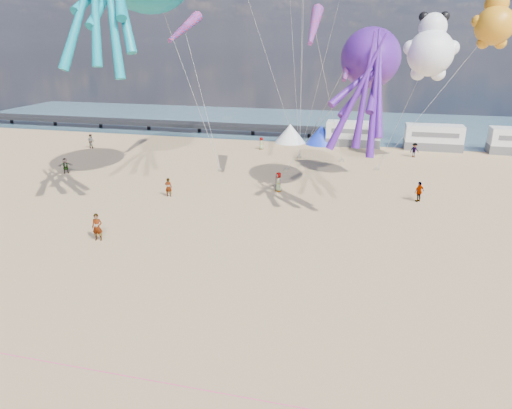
{
  "coord_description": "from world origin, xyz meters",
  "views": [
    {
      "loc": [
        7.63,
        -17.98,
        12.48
      ],
      "look_at": [
        1.76,
        6.0,
        3.59
      ],
      "focal_mm": 32.0,
      "sensor_mm": 36.0,
      "label": 1
    }
  ],
  "objects_px": {
    "motorhome_0": "(353,134)",
    "kite_panda": "(430,53)",
    "sandbag_d": "(342,161)",
    "sandbag_e": "(300,157)",
    "beachgoer_3": "(419,192)",
    "beachgoer_5": "(168,187)",
    "tent_white": "(290,133)",
    "standing_person": "(97,227)",
    "beachgoer_0": "(278,182)",
    "tent_blue": "(321,135)",
    "beachgoer_4": "(65,166)",
    "kite_teddy_orange": "(494,26)",
    "windsock_left": "(184,28)",
    "motorhome_1": "(433,137)",
    "beachgoer_6": "(261,143)",
    "sandbag_b": "(286,170)",
    "kite_octopus_purple": "(371,58)",
    "windsock_mid": "(314,26)",
    "beachgoer_2": "(414,150)",
    "windsock_right": "(348,61)",
    "sandbag_c": "(377,169)",
    "beachgoer_1": "(91,141)",
    "sandbag_a": "(221,170)"
  },
  "relations": [
    {
      "from": "kite_octopus_purple",
      "to": "sandbag_a",
      "type": "bearing_deg",
      "value": -175.28
    },
    {
      "from": "motorhome_1",
      "to": "sandbag_e",
      "type": "height_order",
      "value": "motorhome_1"
    },
    {
      "from": "tent_white",
      "to": "standing_person",
      "type": "distance_m",
      "value": 34.33
    },
    {
      "from": "sandbag_d",
      "to": "kite_panda",
      "type": "distance_m",
      "value": 15.85
    },
    {
      "from": "beachgoer_1",
      "to": "kite_teddy_orange",
      "type": "relative_size",
      "value": 0.29
    },
    {
      "from": "beachgoer_3",
      "to": "beachgoer_5",
      "type": "distance_m",
      "value": 20.81
    },
    {
      "from": "tent_white",
      "to": "beachgoer_0",
      "type": "distance_m",
      "value": 20.61
    },
    {
      "from": "windsock_mid",
      "to": "beachgoer_2",
      "type": "bearing_deg",
      "value": 53.57
    },
    {
      "from": "motorhome_1",
      "to": "kite_panda",
      "type": "bearing_deg",
      "value": -101.23
    },
    {
      "from": "beachgoer_0",
      "to": "kite_octopus_purple",
      "type": "relative_size",
      "value": 0.16
    },
    {
      "from": "tent_white",
      "to": "beachgoer_4",
      "type": "relative_size",
      "value": 2.6
    },
    {
      "from": "motorhome_0",
      "to": "beachgoer_3",
      "type": "height_order",
      "value": "motorhome_0"
    },
    {
      "from": "beachgoer_0",
      "to": "beachgoer_5",
      "type": "relative_size",
      "value": 1.06
    },
    {
      "from": "beachgoer_3",
      "to": "windsock_right",
      "type": "xyz_separation_m",
      "value": [
        -6.35,
        -0.76,
        10.16
      ]
    },
    {
      "from": "motorhome_1",
      "to": "sandbag_c",
      "type": "xyz_separation_m",
      "value": [
        -6.55,
        -11.27,
        -1.39
      ]
    },
    {
      "from": "sandbag_d",
      "to": "sandbag_e",
      "type": "xyz_separation_m",
      "value": [
        -4.75,
        0.53,
        0.0
      ]
    },
    {
      "from": "beachgoer_5",
      "to": "windsock_left",
      "type": "relative_size",
      "value": 0.23
    },
    {
      "from": "motorhome_0",
      "to": "kite_panda",
      "type": "relative_size",
      "value": 1.06
    },
    {
      "from": "tent_white",
      "to": "kite_panda",
      "type": "relative_size",
      "value": 0.64
    },
    {
      "from": "beachgoer_4",
      "to": "kite_teddy_orange",
      "type": "distance_m",
      "value": 42.78
    },
    {
      "from": "sandbag_d",
      "to": "sandbag_e",
      "type": "bearing_deg",
      "value": 173.64
    },
    {
      "from": "tent_blue",
      "to": "beachgoer_4",
      "type": "height_order",
      "value": "tent_blue"
    },
    {
      "from": "beachgoer_3",
      "to": "beachgoer_6",
      "type": "bearing_deg",
      "value": -83.6
    },
    {
      "from": "motorhome_0",
      "to": "beachgoer_0",
      "type": "relative_size",
      "value": 3.85
    },
    {
      "from": "beachgoer_0",
      "to": "beachgoer_3",
      "type": "height_order",
      "value": "beachgoer_0"
    },
    {
      "from": "sandbag_b",
      "to": "windsock_right",
      "type": "distance_m",
      "value": 14.51
    },
    {
      "from": "beachgoer_0",
      "to": "kite_octopus_purple",
      "type": "height_order",
      "value": "kite_octopus_purple"
    },
    {
      "from": "beachgoer_3",
      "to": "beachgoer_6",
      "type": "relative_size",
      "value": 1.14
    },
    {
      "from": "standing_person",
      "to": "windsock_left",
      "type": "height_order",
      "value": "windsock_left"
    },
    {
      "from": "motorhome_0",
      "to": "beachgoer_0",
      "type": "height_order",
      "value": "motorhome_0"
    },
    {
      "from": "windsock_left",
      "to": "motorhome_0",
      "type": "bearing_deg",
      "value": 42.62
    },
    {
      "from": "sandbag_e",
      "to": "kite_octopus_purple",
      "type": "bearing_deg",
      "value": -60.61
    },
    {
      "from": "motorhome_1",
      "to": "beachgoer_5",
      "type": "height_order",
      "value": "motorhome_1"
    },
    {
      "from": "standing_person",
      "to": "windsock_right",
      "type": "relative_size",
      "value": 0.36
    },
    {
      "from": "tent_blue",
      "to": "sandbag_d",
      "type": "distance_m",
      "value": 9.25
    },
    {
      "from": "kite_octopus_purple",
      "to": "kite_teddy_orange",
      "type": "xyz_separation_m",
      "value": [
        10.72,
        11.02,
        2.54
      ]
    },
    {
      "from": "beachgoer_3",
      "to": "kite_octopus_purple",
      "type": "distance_m",
      "value": 11.42
    },
    {
      "from": "beachgoer_0",
      "to": "beachgoer_1",
      "type": "distance_m",
      "value": 28.09
    },
    {
      "from": "motorhome_0",
      "to": "motorhome_1",
      "type": "relative_size",
      "value": 1.0
    },
    {
      "from": "beachgoer_6",
      "to": "sandbag_b",
      "type": "bearing_deg",
      "value": 54.51
    },
    {
      "from": "kite_panda",
      "to": "beachgoer_3",
      "type": "bearing_deg",
      "value": -81.76
    },
    {
      "from": "tent_white",
      "to": "sandbag_a",
      "type": "bearing_deg",
      "value": -106.16
    },
    {
      "from": "beachgoer_2",
      "to": "sandbag_d",
      "type": "distance_m",
      "value": 8.79
    },
    {
      "from": "sandbag_b",
      "to": "sandbag_d",
      "type": "xyz_separation_m",
      "value": [
        5.27,
        5.03,
        0.0
      ]
    },
    {
      "from": "motorhome_0",
      "to": "tent_white",
      "type": "xyz_separation_m",
      "value": [
        -8.0,
        0.0,
        -0.3
      ]
    },
    {
      "from": "beachgoer_2",
      "to": "sandbag_b",
      "type": "relative_size",
      "value": 3.29
    },
    {
      "from": "motorhome_0",
      "to": "sandbag_c",
      "type": "height_order",
      "value": "motorhome_0"
    },
    {
      "from": "beachgoer_1",
      "to": "beachgoer_4",
      "type": "relative_size",
      "value": 1.13
    },
    {
      "from": "tent_white",
      "to": "beachgoer_3",
      "type": "distance_m",
      "value": 24.86
    },
    {
      "from": "kite_panda",
      "to": "tent_blue",
      "type": "bearing_deg",
      "value": 127.01
    }
  ]
}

